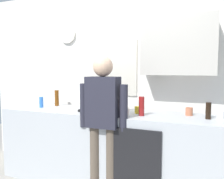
% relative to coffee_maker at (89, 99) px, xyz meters
% --- Properties ---
extents(kitchen_counter, '(2.96, 0.64, 0.93)m').
position_rel_coffee_maker_xyz_m(kitchen_counter, '(0.31, 0.02, -0.61)').
color(kitchen_counter, '#B2B7BC').
rests_on(kitchen_counter, ground_plane).
extents(dishwasher_panel, '(0.56, 0.02, 0.84)m').
position_rel_coffee_maker_xyz_m(dishwasher_panel, '(0.68, -0.31, -0.66)').
color(dishwasher_panel, black).
rests_on(dishwasher_panel, ground_plane).
extents(back_wall_assembly, '(4.56, 0.42, 2.60)m').
position_rel_coffee_maker_xyz_m(back_wall_assembly, '(0.40, 0.42, 0.28)').
color(back_wall_assembly, white).
rests_on(back_wall_assembly, ground_plane).
extents(coffee_maker, '(0.20, 0.20, 0.33)m').
position_rel_coffee_maker_xyz_m(coffee_maker, '(0.00, 0.00, 0.00)').
color(coffee_maker, black).
rests_on(coffee_maker, kitchen_counter).
extents(bottle_red_vinegar, '(0.06, 0.06, 0.22)m').
position_rel_coffee_maker_xyz_m(bottle_red_vinegar, '(0.69, -0.06, -0.04)').
color(bottle_red_vinegar, maroon).
rests_on(bottle_red_vinegar, kitchen_counter).
extents(bottle_amber_beer, '(0.06, 0.06, 0.23)m').
position_rel_coffee_maker_xyz_m(bottle_amber_beer, '(-0.63, 0.19, -0.03)').
color(bottle_amber_beer, brown).
rests_on(bottle_amber_beer, kitchen_counter).
extents(bottle_dark_sauce, '(0.06, 0.06, 0.18)m').
position_rel_coffee_maker_xyz_m(bottle_dark_sauce, '(1.40, 0.02, -0.06)').
color(bottle_dark_sauce, black).
rests_on(bottle_dark_sauce, kitchen_counter).
extents(cup_terracotta_mug, '(0.08, 0.08, 0.09)m').
position_rel_coffee_maker_xyz_m(cup_terracotta_mug, '(1.20, 0.15, -0.10)').
color(cup_terracotta_mug, '#B26647').
rests_on(cup_terracotta_mug, kitchen_counter).
extents(cup_yellow_cup, '(0.07, 0.07, 0.08)m').
position_rel_coffee_maker_xyz_m(cup_yellow_cup, '(0.62, 0.05, -0.10)').
color(cup_yellow_cup, yellow).
rests_on(cup_yellow_cup, kitchen_counter).
extents(cup_white_mug, '(0.08, 0.08, 0.09)m').
position_rel_coffee_maker_xyz_m(cup_white_mug, '(1.51, 0.03, -0.10)').
color(cup_white_mug, white).
rests_on(cup_white_mug, kitchen_counter).
extents(mixing_bowl, '(0.22, 0.22, 0.08)m').
position_rel_coffee_maker_xyz_m(mixing_bowl, '(0.46, -0.13, -0.11)').
color(mixing_bowl, white).
rests_on(mixing_bowl, kitchen_counter).
extents(dish_soap, '(0.06, 0.06, 0.18)m').
position_rel_coffee_maker_xyz_m(dish_soap, '(-0.74, -0.02, -0.07)').
color(dish_soap, blue).
rests_on(dish_soap, kitchen_counter).
extents(person_at_sink, '(0.57, 0.22, 1.60)m').
position_rel_coffee_maker_xyz_m(person_at_sink, '(0.31, -0.28, -0.13)').
color(person_at_sink, brown).
rests_on(person_at_sink, ground_plane).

